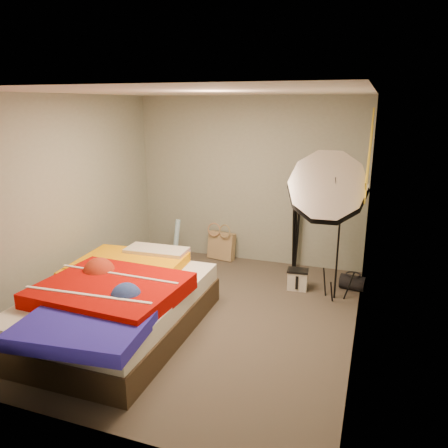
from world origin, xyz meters
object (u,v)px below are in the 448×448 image
at_px(tote_bag, 221,246).
at_px(bed, 117,304).
at_px(camera_tripod, 296,217).
at_px(photo_umbrella, 328,189).
at_px(camera_case, 298,280).
at_px(wrapping_roll, 176,240).
at_px(duffel_bag, 353,282).

distance_m(tote_bag, bed, 2.54).
xyz_separation_m(bed, camera_tripod, (1.43, 2.52, 0.46)).
bearing_deg(bed, photo_umbrella, 37.65).
distance_m(camera_case, camera_tripod, 1.03).
xyz_separation_m(tote_bag, camera_case, (1.35, -0.77, -0.09)).
distance_m(tote_bag, camera_case, 1.56).
bearing_deg(tote_bag, photo_umbrella, -20.58).
xyz_separation_m(wrapping_roll, bed, (0.36, -2.21, -0.00)).
bearing_deg(duffel_bag, wrapping_roll, -175.38).
bearing_deg(bed, tote_bag, 83.77).
bearing_deg(camera_tripod, photo_umbrella, -62.36).
distance_m(camera_case, bed, 2.40).
bearing_deg(bed, camera_case, 47.18).
height_order(duffel_bag, bed, bed).
distance_m(camera_case, photo_umbrella, 1.35).
distance_m(bed, camera_tripod, 2.94).
bearing_deg(bed, wrapping_roll, 99.28).
distance_m(tote_bag, wrapping_roll, 0.72).
bearing_deg(wrapping_roll, camera_tripod, 9.73).
distance_m(camera_case, duffel_bag, 0.73).
bearing_deg(wrapping_roll, tote_bag, 25.85).
xyz_separation_m(wrapping_roll, camera_tripod, (1.80, 0.31, 0.45)).
bearing_deg(duffel_bag, tote_bag, 174.74).
height_order(tote_bag, bed, bed).
height_order(wrapping_roll, photo_umbrella, photo_umbrella).
height_order(wrapping_roll, duffel_bag, wrapping_roll).
bearing_deg(camera_tripod, bed, -119.63).
relative_size(camera_case, duffel_bag, 0.79).
bearing_deg(duffel_bag, camera_tripod, 158.17).
distance_m(photo_umbrella, camera_tripod, 1.30).
relative_size(wrapping_roll, photo_umbrella, 0.33).
xyz_separation_m(duffel_bag, camera_tripod, (-0.88, 0.54, 0.68)).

